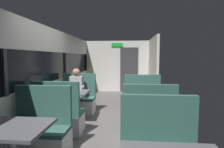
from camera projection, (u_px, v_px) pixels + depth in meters
name	position (u px, v px, depth m)	size (l,w,h in m)	color
ground_plane	(106.00, 125.00, 4.25)	(3.30, 9.20, 0.02)	#514F4C
carriage_window_panel_left	(44.00, 77.00, 4.28)	(0.09, 8.48, 2.30)	beige
carriage_end_bulkhead	(118.00, 67.00, 8.30)	(2.90, 0.11, 2.30)	beige
carriage_aisle_panel_right	(153.00, 68.00, 6.99)	(0.08, 2.40, 2.30)	beige
dining_table_near_window	(11.00, 134.00, 2.20)	(0.90, 0.70, 0.74)	#9E9EA3
bench_near_window_facing_entry	(40.00, 135.00, 2.92)	(0.95, 0.50, 1.10)	silver
dining_table_mid_window	(70.00, 96.00, 4.41)	(0.90, 0.70, 0.74)	#9E9EA3
bench_mid_window_facing_end	(59.00, 118.00, 3.74)	(0.95, 0.50, 1.10)	silver
bench_mid_window_facing_entry	(78.00, 101.00, 5.13)	(0.95, 0.50, 1.10)	silver
dining_table_rear_aisle	(145.00, 99.00, 4.05)	(0.90, 0.70, 0.74)	#9E9EA3
bench_rear_aisle_facing_end	(148.00, 124.00, 3.38)	(0.95, 0.50, 1.10)	silver
bench_rear_aisle_facing_entry	(143.00, 105.00, 4.77)	(0.95, 0.50, 1.10)	silver
seated_passenger	(77.00, 94.00, 5.04)	(0.47, 0.55, 1.26)	#26262D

